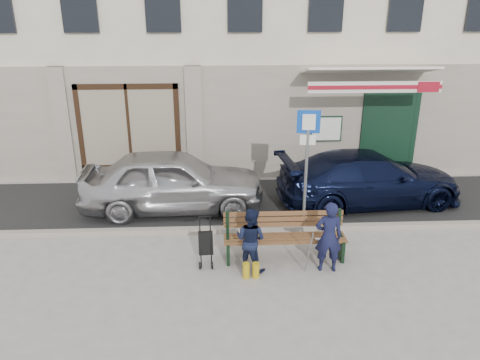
{
  "coord_description": "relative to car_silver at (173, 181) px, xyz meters",
  "views": [
    {
      "loc": [
        -0.73,
        -7.8,
        4.8
      ],
      "look_at": [
        -0.29,
        1.6,
        1.2
      ],
      "focal_mm": 35.0,
      "sensor_mm": 36.0,
      "label": 1
    }
  ],
  "objects": [
    {
      "name": "asphalt_lane",
      "position": [
        1.86,
        0.29,
        -0.74
      ],
      "size": [
        60.0,
        3.2,
        0.01
      ],
      "primitive_type": "cube",
      "color": "#282828",
      "rests_on": "ground"
    },
    {
      "name": "stroller",
      "position": [
        0.85,
        -2.63,
        -0.32
      ],
      "size": [
        0.3,
        0.41,
        0.97
      ],
      "rotation": [
        0.0,
        0.0,
        0.07
      ],
      "color": "black",
      "rests_on": "ground"
    },
    {
      "name": "man",
      "position": [
        3.15,
        -2.95,
        -0.05
      ],
      "size": [
        0.53,
        0.37,
        1.4
      ],
      "primitive_type": "imported",
      "rotation": [
        0.0,
        0.0,
        3.07
      ],
      "color": "#131635",
      "rests_on": "ground"
    },
    {
      "name": "bench",
      "position": [
        2.35,
        -2.49,
        -0.29
      ],
      "size": [
        2.4,
        1.17,
        0.98
      ],
      "color": "brown",
      "rests_on": "ground"
    },
    {
      "name": "parking_sign",
      "position": [
        3.03,
        -1.05,
        1.05
      ],
      "size": [
        0.5,
        0.09,
        2.67
      ],
      "rotation": [
        0.0,
        0.0,
        -0.08
      ],
      "color": "gray",
      "rests_on": "ground"
    },
    {
      "name": "car_silver",
      "position": [
        0.0,
        0.0,
        0.0
      ],
      "size": [
        4.44,
        1.9,
        1.49
      ],
      "primitive_type": "imported",
      "rotation": [
        0.0,
        0.0,
        1.6
      ],
      "color": "#B7B8BD",
      "rests_on": "ground"
    },
    {
      "name": "woman",
      "position": [
        1.7,
        -2.85,
        -0.12
      ],
      "size": [
        0.77,
        0.73,
        1.26
      ],
      "primitive_type": "imported",
      "rotation": [
        0.0,
        0.0,
        2.57
      ],
      "color": "#121832",
      "rests_on": "ground"
    },
    {
      "name": "curb",
      "position": [
        1.86,
        -1.31,
        -0.69
      ],
      "size": [
        60.0,
        0.18,
        0.12
      ],
      "primitive_type": "cube",
      "color": "#9E9384",
      "rests_on": "ground"
    },
    {
      "name": "car_navy",
      "position": [
        4.88,
        0.15,
        -0.08
      ],
      "size": [
        4.79,
        2.42,
        1.33
      ],
      "primitive_type": "imported",
      "rotation": [
        0.0,
        0.0,
        1.69
      ],
      "color": "black",
      "rests_on": "ground"
    },
    {
      "name": "ground",
      "position": [
        1.86,
        -2.81,
        -0.75
      ],
      "size": [
        80.0,
        80.0,
        0.0
      ],
      "primitive_type": "plane",
      "color": "#9E9991",
      "rests_on": "ground"
    }
  ]
}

